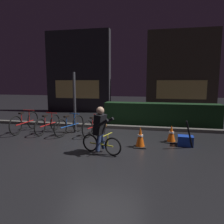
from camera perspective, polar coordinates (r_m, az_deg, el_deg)
The scene contains 15 objects.
ground_plane at distance 6.60m, azimuth -2.80°, elevation -8.45°, with size 40.00×40.00×0.00m, color black.
sidewalk_curb at distance 8.66m, azimuth 0.89°, elevation -3.96°, with size 12.00×0.24×0.12m, color #56544F.
hedge_row at distance 9.32m, azimuth 12.90°, elevation -0.64°, with size 4.80×0.70×0.97m, color black.
storefront_left at distance 13.50m, azimuth -9.07°, elevation 10.54°, with size 4.02×0.54×4.92m.
storefront_right at distance 13.39m, azimuth 18.12°, elevation 10.12°, with size 4.04×0.54×4.86m.
street_post at distance 7.92m, azimuth -10.02°, elevation 2.46°, with size 0.10×0.10×2.22m, color #2D2D33.
parked_bike_leftmost at distance 8.62m, azimuth -22.33°, elevation -2.59°, with size 0.46×1.75×0.80m.
parked_bike_left_mid at distance 8.17m, azimuth -16.81°, elevation -3.14°, with size 0.46×1.56×0.72m.
parked_bike_center_left at distance 7.77m, azimuth -11.25°, elevation -3.50°, with size 0.57×1.52×0.73m.
parked_bike_center_right at distance 7.58m, azimuth -4.57°, elevation -3.75°, with size 0.54×1.47×0.70m.
traffic_cone_near at distance 6.24m, azimuth 7.59°, elevation -6.75°, with size 0.36×0.36×0.60m.
traffic_cone_far at distance 6.92m, azimuth 15.62°, elevation -5.69°, with size 0.36×0.36×0.55m.
blue_crate at distance 6.70m, azimuth 19.10°, elevation -7.31°, with size 0.44×0.32×0.30m, color #193DB7.
cyclist at distance 5.61m, azimuth -3.03°, elevation -4.83°, with size 1.15×0.62×1.25m.
closed_umbrella at distance 6.41m, azimuth 20.06°, elevation -5.69°, with size 0.05×0.05×0.85m, color black.
Camera 1 is at (1.61, -6.11, 1.90)m, focal length 34.09 mm.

